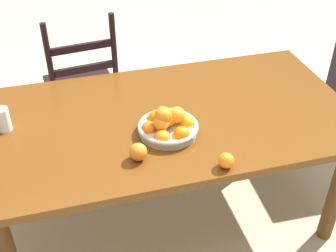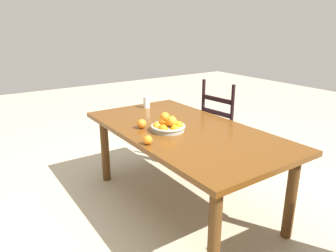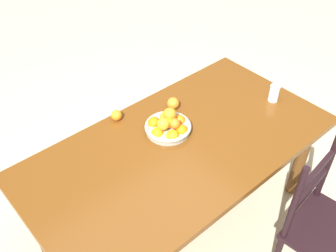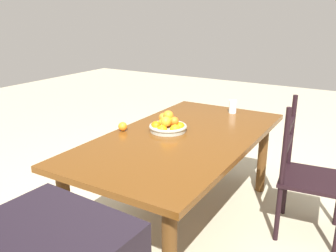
% 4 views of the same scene
% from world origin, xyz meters
% --- Properties ---
extents(ground_plane, '(12.00, 12.00, 0.00)m').
position_xyz_m(ground_plane, '(0.00, 0.00, 0.00)').
color(ground_plane, '#B1A78A').
extents(dining_table, '(1.89, 1.00, 0.72)m').
position_xyz_m(dining_table, '(0.00, 0.00, 0.63)').
color(dining_table, '#5B3210').
rests_on(dining_table, ground).
extents(chair_near_window, '(0.50, 0.50, 1.00)m').
position_xyz_m(chair_near_window, '(-0.35, 0.84, 0.45)').
color(chair_near_window, black).
rests_on(chair_near_window, ground).
extents(fruit_bowl, '(0.29, 0.29, 0.16)m').
position_xyz_m(fruit_bowl, '(-0.03, -0.14, 0.77)').
color(fruit_bowl, '#9EA091').
rests_on(fruit_bowl, dining_table).
extents(orange_loose_0, '(0.07, 0.07, 0.07)m').
position_xyz_m(orange_loose_0, '(0.14, -0.44, 0.76)').
color(orange_loose_0, orange).
rests_on(orange_loose_0, dining_table).
extents(orange_loose_1, '(0.08, 0.08, 0.08)m').
position_xyz_m(orange_loose_1, '(-0.21, -0.29, 0.76)').
color(orange_loose_1, orange).
rests_on(orange_loose_1, dining_table).
extents(drinking_glass, '(0.07, 0.07, 0.12)m').
position_xyz_m(drinking_glass, '(-0.77, 0.09, 0.78)').
color(drinking_glass, silver).
rests_on(drinking_glass, dining_table).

